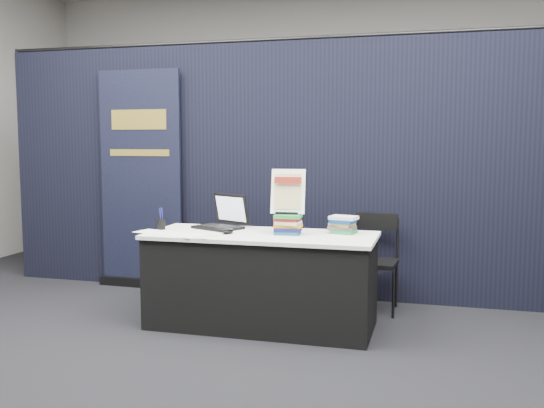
{
  "coord_description": "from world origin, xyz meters",
  "views": [
    {
      "loc": [
        1.33,
        -3.98,
        1.48
      ],
      "look_at": [
        0.09,
        0.55,
        0.99
      ],
      "focal_mm": 40.0,
      "sensor_mm": 36.0,
      "label": 1
    }
  ],
  "objects_px": {
    "laptop": "(220,220)",
    "pullup_banner": "(141,192)",
    "info_sign": "(288,192)",
    "book_stack_tall": "(287,224)",
    "book_stack_short": "(343,225)",
    "stacking_chair": "(375,257)",
    "display_table": "(261,280)"
  },
  "relations": [
    {
      "from": "pullup_banner",
      "to": "display_table",
      "type": "bearing_deg",
      "value": -30.5
    },
    {
      "from": "display_table",
      "to": "pullup_banner",
      "type": "relative_size",
      "value": 0.83
    },
    {
      "from": "book_stack_tall",
      "to": "info_sign",
      "type": "bearing_deg",
      "value": 90.0
    },
    {
      "from": "laptop",
      "to": "stacking_chair",
      "type": "xyz_separation_m",
      "value": [
        1.24,
        0.51,
        -0.35
      ]
    },
    {
      "from": "laptop",
      "to": "pullup_banner",
      "type": "distance_m",
      "value": 1.35
    },
    {
      "from": "book_stack_tall",
      "to": "stacking_chair",
      "type": "xyz_separation_m",
      "value": [
        0.62,
        0.7,
        -0.36
      ]
    },
    {
      "from": "laptop",
      "to": "book_stack_short",
      "type": "xyz_separation_m",
      "value": [
        1.04,
        -0.02,
        0.0
      ]
    },
    {
      "from": "info_sign",
      "to": "pullup_banner",
      "type": "distance_m",
      "value": 1.96
    },
    {
      "from": "display_table",
      "to": "stacking_chair",
      "type": "height_order",
      "value": "stacking_chair"
    },
    {
      "from": "laptop",
      "to": "info_sign",
      "type": "height_order",
      "value": "info_sign"
    },
    {
      "from": "display_table",
      "to": "book_stack_tall",
      "type": "height_order",
      "value": "book_stack_tall"
    },
    {
      "from": "book_stack_tall",
      "to": "pullup_banner",
      "type": "relative_size",
      "value": 0.09
    },
    {
      "from": "laptop",
      "to": "book_stack_tall",
      "type": "height_order",
      "value": "laptop"
    },
    {
      "from": "pullup_banner",
      "to": "stacking_chair",
      "type": "bearing_deg",
      "value": -4.45
    },
    {
      "from": "book_stack_short",
      "to": "info_sign",
      "type": "relative_size",
      "value": 0.6
    },
    {
      "from": "display_table",
      "to": "info_sign",
      "type": "relative_size",
      "value": 4.96
    },
    {
      "from": "pullup_banner",
      "to": "stacking_chair",
      "type": "height_order",
      "value": "pullup_banner"
    },
    {
      "from": "laptop",
      "to": "info_sign",
      "type": "xyz_separation_m",
      "value": [
        0.63,
        -0.16,
        0.26
      ]
    },
    {
      "from": "laptop",
      "to": "pullup_banner",
      "type": "xyz_separation_m",
      "value": [
        -1.11,
        0.74,
        0.15
      ]
    },
    {
      "from": "laptop",
      "to": "book_stack_short",
      "type": "height_order",
      "value": "laptop"
    },
    {
      "from": "laptop",
      "to": "book_stack_tall",
      "type": "relative_size",
      "value": 2.35
    },
    {
      "from": "stacking_chair",
      "to": "laptop",
      "type": "bearing_deg",
      "value": -153.18
    },
    {
      "from": "info_sign",
      "to": "pullup_banner",
      "type": "bearing_deg",
      "value": 145.82
    },
    {
      "from": "pullup_banner",
      "to": "info_sign",
      "type": "bearing_deg",
      "value": -26.21
    },
    {
      "from": "book_stack_tall",
      "to": "info_sign",
      "type": "relative_size",
      "value": 0.53
    },
    {
      "from": "display_table",
      "to": "book_stack_tall",
      "type": "xyz_separation_m",
      "value": [
        0.2,
        0.02,
        0.45
      ]
    },
    {
      "from": "laptop",
      "to": "pullup_banner",
      "type": "height_order",
      "value": "pullup_banner"
    },
    {
      "from": "info_sign",
      "to": "book_stack_short",
      "type": "bearing_deg",
      "value": 11.52
    },
    {
      "from": "display_table",
      "to": "book_stack_tall",
      "type": "distance_m",
      "value": 0.5
    },
    {
      "from": "book_stack_short",
      "to": "stacking_chair",
      "type": "height_order",
      "value": "book_stack_short"
    },
    {
      "from": "laptop",
      "to": "book_stack_tall",
      "type": "xyz_separation_m",
      "value": [
        0.63,
        -0.19,
        0.01
      ]
    },
    {
      "from": "info_sign",
      "to": "pullup_banner",
      "type": "xyz_separation_m",
      "value": [
        -1.74,
        0.9,
        -0.12
      ]
    }
  ]
}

